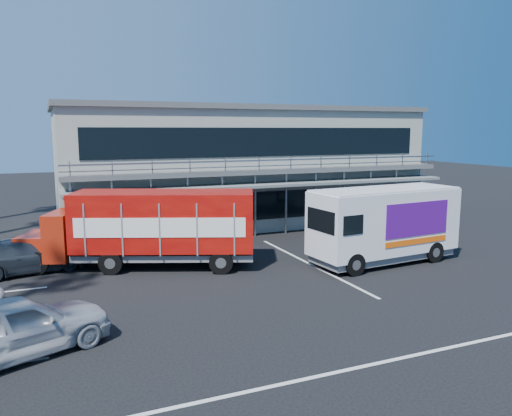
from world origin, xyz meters
name	(u,v)px	position (x,y,z in m)	size (l,w,h in m)	color
ground	(302,290)	(0.00, 0.00, 0.00)	(120.00, 120.00, 0.00)	black
building	(236,164)	(3.00, 14.94, 3.66)	(22.40, 12.00, 7.30)	#9EA194
red_truck	(149,226)	(-4.63, 5.25, 1.81)	(9.92, 5.71, 3.29)	#9D1F0C
white_van	(384,224)	(5.13, 2.00, 1.77)	(7.01, 2.92, 3.34)	white
parked_car_a	(16,327)	(-9.50, -2.00, 0.82)	(1.94, 4.81, 1.64)	#AEB0B5
parked_car_d	(26,256)	(-9.50, 6.50, 0.69)	(1.95, 4.79, 1.39)	#2F373F
parked_car_e	(27,252)	(-9.50, 7.20, 0.69)	(1.64, 4.06, 1.38)	gray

